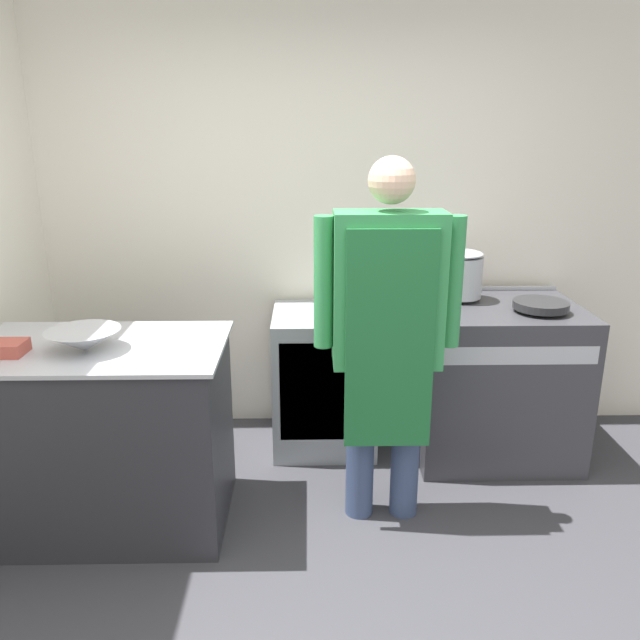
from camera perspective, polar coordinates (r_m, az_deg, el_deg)
wall_back at (r=3.91m, az=-1.25°, el=9.28°), size 8.00×0.05×2.70m
prep_counter at (r=3.24m, az=-18.96°, el=-9.92°), size 1.18×0.74×0.93m
stove at (r=3.86m, az=15.57°, el=-5.22°), size 0.92×0.76×0.93m
fridge_unit at (r=3.81m, az=0.38°, el=-5.41°), size 0.61×0.60×0.84m
person_cook at (r=2.91m, az=6.17°, el=-0.26°), size 0.68×0.24×1.77m
mixing_bowl at (r=3.00m, az=-20.78°, el=-1.75°), size 0.33×0.33×0.10m
plastic_tub at (r=3.08m, az=-26.58°, el=-2.32°), size 0.14×0.14×0.06m
stock_pot at (r=3.75m, az=12.70°, el=4.19°), size 0.26×0.26×0.28m
saute_pan at (r=3.65m, az=19.54°, el=1.31°), size 0.30×0.30×0.04m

